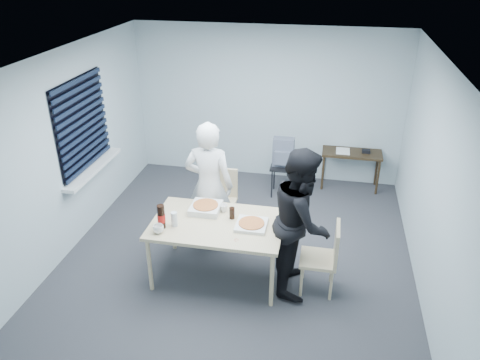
% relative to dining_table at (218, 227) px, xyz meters
% --- Properties ---
extents(room, '(5.00, 5.00, 5.00)m').
position_rel_dining_table_xyz_m(room, '(-2.04, 0.86, 0.74)').
color(room, '#2F2E34').
rests_on(room, ground).
extents(dining_table, '(1.56, 0.99, 0.76)m').
position_rel_dining_table_xyz_m(dining_table, '(0.00, 0.00, 0.00)').
color(dining_table, beige).
rests_on(dining_table, ground).
extents(chair_far, '(0.42, 0.42, 0.89)m').
position_rel_dining_table_xyz_m(chair_far, '(-0.21, 1.11, -0.19)').
color(chair_far, beige).
rests_on(chair_far, ground).
extents(chair_right, '(0.42, 0.42, 0.89)m').
position_rel_dining_table_xyz_m(chair_right, '(1.30, -0.04, -0.19)').
color(chair_right, beige).
rests_on(chair_right, ground).
extents(person_white, '(0.65, 0.42, 1.77)m').
position_rel_dining_table_xyz_m(person_white, '(-0.27, 0.66, 0.18)').
color(person_white, silver).
rests_on(person_white, ground).
extents(person_black, '(0.47, 0.86, 1.77)m').
position_rel_dining_table_xyz_m(person_black, '(0.98, 0.03, 0.18)').
color(person_black, black).
rests_on(person_black, ground).
extents(side_table, '(0.97, 0.43, 0.65)m').
position_rel_dining_table_xyz_m(side_table, '(1.62, 2.74, -0.13)').
color(side_table, '#382815').
rests_on(side_table, ground).
extents(stool, '(0.38, 0.38, 0.53)m').
position_rel_dining_table_xyz_m(stool, '(0.53, 2.26, -0.29)').
color(stool, black).
rests_on(stool, ground).
extents(backpack, '(0.33, 0.24, 0.47)m').
position_rel_dining_table_xyz_m(backpack, '(0.53, 2.24, 0.05)').
color(backpack, slate).
rests_on(backpack, stool).
extents(pizza_box_a, '(0.36, 0.36, 0.09)m').
position_rel_dining_table_xyz_m(pizza_box_a, '(-0.21, 0.24, 0.10)').
color(pizza_box_a, silver).
rests_on(pizza_box_a, dining_table).
extents(pizza_box_b, '(0.36, 0.36, 0.05)m').
position_rel_dining_table_xyz_m(pizza_box_b, '(0.41, 0.00, 0.08)').
color(pizza_box_b, silver).
rests_on(pizza_box_b, dining_table).
extents(mug_a, '(0.17, 0.17, 0.10)m').
position_rel_dining_table_xyz_m(mug_a, '(-0.61, -0.34, 0.11)').
color(mug_a, white).
rests_on(mug_a, dining_table).
extents(mug_b, '(0.10, 0.10, 0.09)m').
position_rel_dining_table_xyz_m(mug_b, '(0.01, 0.27, 0.11)').
color(mug_b, white).
rests_on(mug_b, dining_table).
extents(cola_glass, '(0.09, 0.09, 0.15)m').
position_rel_dining_table_xyz_m(cola_glass, '(0.15, 0.13, 0.13)').
color(cola_glass, black).
rests_on(cola_glass, dining_table).
extents(soda_bottle, '(0.09, 0.09, 0.29)m').
position_rel_dining_table_xyz_m(soda_bottle, '(-0.61, -0.23, 0.20)').
color(soda_bottle, black).
rests_on(soda_bottle, dining_table).
extents(plastic_cups, '(0.10, 0.10, 0.18)m').
position_rel_dining_table_xyz_m(plastic_cups, '(-0.48, -0.16, 0.15)').
color(plastic_cups, silver).
rests_on(plastic_cups, dining_table).
extents(rubber_band, '(0.05, 0.05, 0.00)m').
position_rel_dining_table_xyz_m(rubber_band, '(0.29, -0.31, 0.06)').
color(rubber_band, red).
rests_on(rubber_band, dining_table).
extents(papers, '(0.30, 0.35, 0.01)m').
position_rel_dining_table_xyz_m(papers, '(1.47, 2.74, -0.05)').
color(papers, white).
rests_on(papers, side_table).
extents(black_box, '(0.14, 0.11, 0.05)m').
position_rel_dining_table_xyz_m(black_box, '(1.84, 2.75, -0.03)').
color(black_box, black).
rests_on(black_box, side_table).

